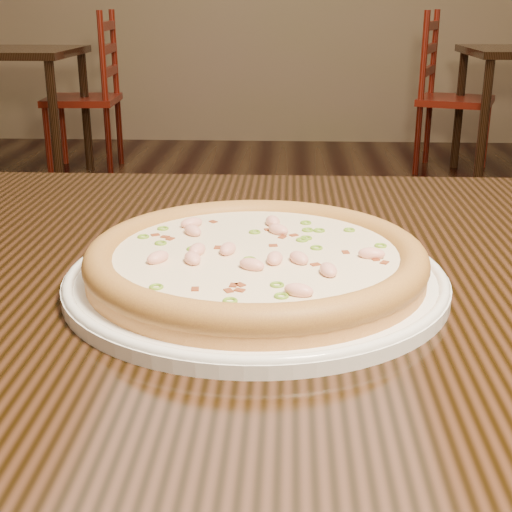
{
  "coord_description": "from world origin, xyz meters",
  "views": [
    {
      "loc": [
        0.17,
        -0.86,
        1.0
      ],
      "look_at": [
        0.14,
        -0.24,
        0.78
      ],
      "focal_mm": 50.0,
      "sensor_mm": 36.0,
      "label": 1
    }
  ],
  "objects_px": {
    "hero_table": "(373,358)",
    "chair_b": "(91,99)",
    "chair_c": "(446,99)",
    "plate": "(256,277)",
    "pizza": "(256,259)"
  },
  "relations": [
    {
      "from": "plate",
      "to": "chair_c",
      "type": "distance_m",
      "value": 3.95
    },
    {
      "from": "hero_table",
      "to": "plate",
      "type": "height_order",
      "value": "plate"
    },
    {
      "from": "hero_table",
      "to": "plate",
      "type": "relative_size",
      "value": 3.39
    },
    {
      "from": "pizza",
      "to": "chair_c",
      "type": "bearing_deg",
      "value": 75.71
    },
    {
      "from": "pizza",
      "to": "chair_c",
      "type": "distance_m",
      "value": 3.95
    },
    {
      "from": "hero_table",
      "to": "chair_c",
      "type": "xyz_separation_m",
      "value": [
        0.85,
        3.77,
        -0.21
      ]
    },
    {
      "from": "plate",
      "to": "chair_b",
      "type": "xyz_separation_m",
      "value": [
        -1.18,
        3.72,
        -0.32
      ]
    },
    {
      "from": "plate",
      "to": "pizza",
      "type": "relative_size",
      "value": 1.12
    },
    {
      "from": "hero_table",
      "to": "pizza",
      "type": "height_order",
      "value": "pizza"
    },
    {
      "from": "plate",
      "to": "hero_table",
      "type": "bearing_deg",
      "value": 22.62
    },
    {
      "from": "pizza",
      "to": "chair_b",
      "type": "bearing_deg",
      "value": 107.65
    },
    {
      "from": "chair_c",
      "to": "plate",
      "type": "bearing_deg",
      "value": -104.29
    },
    {
      "from": "plate",
      "to": "chair_b",
      "type": "bearing_deg",
      "value": 107.65
    },
    {
      "from": "pizza",
      "to": "chair_c",
      "type": "height_order",
      "value": "chair_c"
    },
    {
      "from": "hero_table",
      "to": "chair_b",
      "type": "distance_m",
      "value": 3.9
    }
  ]
}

